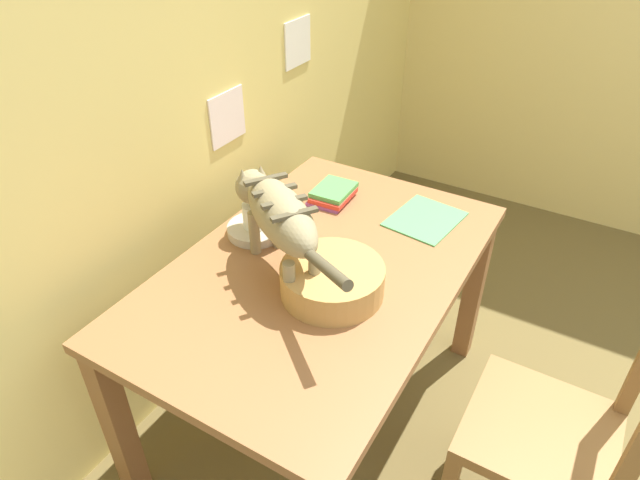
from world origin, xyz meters
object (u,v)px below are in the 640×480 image
Objects in this scene: coffee_mug at (256,215)px; book_stack at (333,194)px; cat at (277,213)px; dining_table at (320,286)px; wooden_chair_near at (557,434)px; magazine at (425,219)px; saucer_bowl at (256,229)px; wicker_basket at (332,280)px.

coffee_mug reaches higher than book_stack.
coffee_mug is at bearing 89.25° from cat.
coffee_mug is at bearing 160.47° from book_stack.
cat reaches higher than dining_table.
cat is at bearing 92.97° from wooden_chair_near.
book_stack is at bearing 104.60° from magazine.
coffee_mug is 0.36m from book_stack.
saucer_bowl is 0.61m from magazine.
saucer_bowl is at bearing 80.76° from dining_table.
saucer_bowl reaches higher than magazine.
book_stack is (0.33, -0.12, -0.05)m from coffee_mug.
wooden_chair_near is at bearing -119.33° from magazine.
wicker_basket is (-0.14, -0.39, 0.03)m from saucer_bowl.
coffee_mug is (0.05, 0.29, 0.16)m from dining_table.
saucer_bowl is 1.57× the size of coffee_mug.
wicker_basket is at bearing -61.85° from cat.
saucer_bowl is 0.21× the size of wooden_chair_near.
wooden_chair_near is at bearing -84.63° from wicker_basket.
cat reaches higher than wicker_basket.
saucer_bowl is 1.13m from wooden_chair_near.
wicker_basket is (-0.02, -0.20, -0.16)m from cat.
coffee_mug is 0.41m from wicker_basket.
wooden_chair_near reaches higher than dining_table.
magazine is at bearing -51.67° from coffee_mug.
dining_table is 6.53× the size of saucer_bowl.
magazine is at bearing -51.42° from saucer_bowl.
cat reaches higher than book_stack.
wicker_basket reaches higher than magazine.
coffee_mug reaches higher than magazine.
wicker_basket is (-0.10, -0.10, 0.14)m from dining_table.
dining_table is at bearing -156.15° from book_stack.
magazine is (0.50, -0.30, -0.20)m from cat.
coffee_mug is 0.61m from magazine.
coffee_mug reaches higher than wicker_basket.
wooden_chair_near is (-0.41, -0.98, -0.30)m from book_stack.
saucer_bowl is 0.36m from book_stack.
wicker_basket reaches higher than book_stack.
book_stack reaches higher than saucer_bowl.
book_stack is 0.61× the size of wicker_basket.
dining_table is 2.10× the size of cat.
saucer_bowl is 1.05× the size of book_stack.
cat is 0.67× the size of wooden_chair_near.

